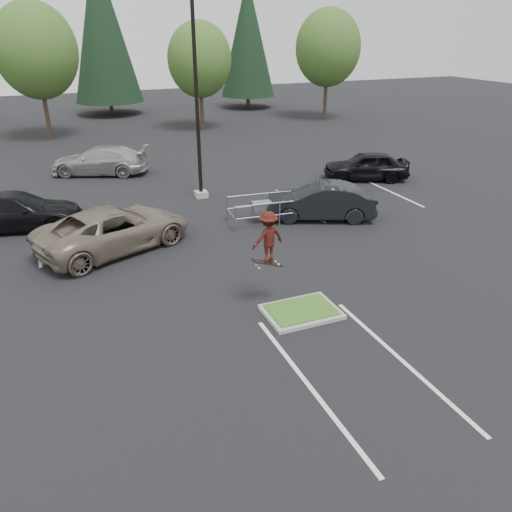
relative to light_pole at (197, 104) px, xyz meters
name	(u,v)px	position (x,y,z in m)	size (l,w,h in m)	color
ground	(301,314)	(-0.50, -12.00, -4.56)	(120.00, 120.00, 0.00)	black
grass_median	(301,311)	(-0.50, -12.00, -4.48)	(2.20, 1.60, 0.16)	gray
stall_lines	(200,246)	(-1.85, -5.98, -4.56)	(22.62, 17.60, 0.01)	silver
light_pole	(197,104)	(0.00, 0.00, 0.00)	(0.70, 0.60, 10.12)	gray
decid_b	(36,54)	(-6.51, 18.53, 1.48)	(5.89, 5.89, 9.64)	#38281C
decid_c	(199,62)	(5.49, 17.83, 0.69)	(5.12, 5.12, 8.38)	#38281C
decid_d	(328,50)	(17.49, 18.33, 1.35)	(5.76, 5.76, 9.43)	#38281C
conif_b	(102,26)	(-0.50, 28.50, 3.29)	(6.38, 6.38, 14.50)	#38281C
conif_c	(248,37)	(13.50, 27.50, 2.29)	(5.50, 5.50, 12.50)	#38281C
cart_corral	(265,207)	(1.55, -4.48, -3.85)	(4.10, 1.79, 1.13)	gray
skateboarder	(268,238)	(-1.19, -11.00, -2.35)	(1.12, 0.77, 1.84)	black
car_l_tan	(112,230)	(-5.00, -5.00, -3.73)	(2.74, 5.94, 1.65)	#786A5B
car_l_black	(15,211)	(-8.50, -1.17, -3.78)	(2.18, 5.37, 1.56)	black
car_r_charc	(320,201)	(4.00, -5.00, -3.76)	(1.69, 4.84, 1.60)	black
car_r_black	(367,166)	(9.50, -0.50, -3.77)	(1.87, 4.64, 1.58)	black
car_far_silver	(102,160)	(-4.04, 6.41, -3.76)	(2.23, 5.49, 1.59)	#A4A59F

